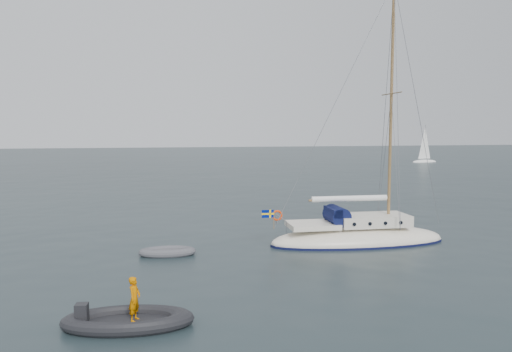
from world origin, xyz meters
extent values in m
plane|color=black|center=(0.00, 0.00, 0.00)|extent=(300.00, 300.00, 0.00)
ellipsoid|color=white|center=(2.91, -0.88, 0.16)|extent=(9.40, 2.93, 1.57)
cube|color=silver|center=(3.65, -0.88, 1.23)|extent=(3.76, 1.98, 0.57)
cube|color=white|center=(0.41, -0.88, 1.07)|extent=(2.51, 1.98, 0.26)
cylinder|color=#0D133B|center=(1.71, -0.88, 1.52)|extent=(1.00, 1.72, 1.00)
cube|color=#0D133B|center=(1.50, -0.88, 1.73)|extent=(0.47, 1.72, 0.42)
cylinder|color=olive|center=(4.59, -0.88, 7.21)|extent=(0.16, 0.16, 12.54)
cylinder|color=olive|center=(4.59, -0.88, 7.84)|extent=(0.05, 2.30, 0.05)
cylinder|color=olive|center=(2.39, -0.88, 2.35)|extent=(4.39, 0.10, 0.10)
cylinder|color=white|center=(2.39, -0.88, 2.40)|extent=(4.08, 0.29, 0.29)
cylinder|color=gray|center=(-1.26, -0.88, 1.51)|extent=(0.04, 2.30, 0.04)
torus|color=#E93B0B|center=(-1.32, -0.25, 1.51)|extent=(0.56, 0.10, 0.56)
cylinder|color=olive|center=(-1.63, -0.88, 1.41)|extent=(0.03, 0.03, 0.94)
cube|color=#001170|center=(-1.94, -0.88, 1.72)|extent=(0.63, 0.02, 0.40)
cube|color=yellow|center=(-1.94, -0.88, 1.72)|extent=(0.65, 0.03, 0.09)
cube|color=yellow|center=(-1.83, -0.88, 1.72)|extent=(0.09, 0.03, 0.42)
cylinder|color=black|center=(2.29, 0.12, 1.23)|extent=(0.19, 0.06, 0.19)
cylinder|color=black|center=(2.29, -1.88, 1.23)|extent=(0.19, 0.06, 0.19)
cylinder|color=black|center=(3.12, 0.12, 1.23)|extent=(0.19, 0.06, 0.19)
cylinder|color=black|center=(3.12, -1.88, 1.23)|extent=(0.19, 0.06, 0.19)
cylinder|color=black|center=(3.96, 0.12, 1.23)|extent=(0.19, 0.06, 0.19)
cylinder|color=black|center=(3.96, -1.88, 1.23)|extent=(0.19, 0.06, 0.19)
cylinder|color=black|center=(4.79, 0.12, 1.23)|extent=(0.19, 0.06, 0.19)
cylinder|color=black|center=(4.79, -1.88, 1.23)|extent=(0.19, 0.06, 0.19)
cube|color=#535358|center=(-7.01, -1.19, 0.12)|extent=(1.65, 0.68, 0.10)
cube|color=black|center=(-8.60, -9.73, 0.15)|extent=(2.49, 1.04, 0.12)
cube|color=black|center=(-9.95, -9.73, 0.47)|extent=(0.36, 0.36, 0.62)
imported|color=#C96A00|center=(-8.39, -9.73, 0.87)|extent=(0.46, 0.57, 1.36)
ellipsoid|color=white|center=(42.98, 58.29, 0.05)|extent=(5.48, 1.83, 0.91)
cylinder|color=gray|center=(42.98, 58.29, 3.65)|extent=(0.09, 0.09, 6.39)
cone|color=white|center=(42.93, 58.29, 3.65)|extent=(2.92, 2.92, 5.94)
camera|label=1|loc=(-8.06, -24.84, 5.95)|focal=35.00mm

